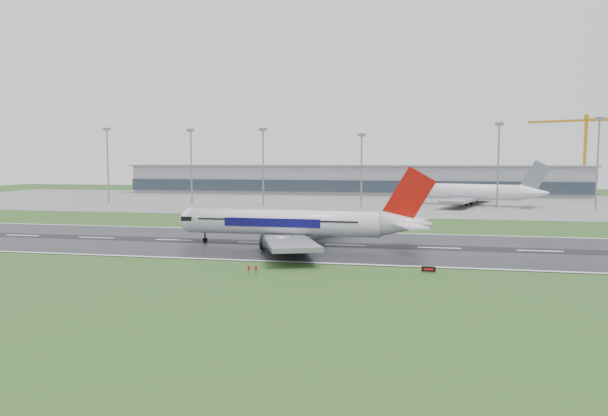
# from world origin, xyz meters

# --- Properties ---
(ground) EXTENTS (520.00, 520.00, 0.00)m
(ground) POSITION_xyz_m (0.00, 0.00, 0.00)
(ground) COLOR #24471A
(ground) RESTS_ON ground
(runway) EXTENTS (400.00, 45.00, 0.10)m
(runway) POSITION_xyz_m (0.00, 0.00, 0.05)
(runway) COLOR black
(runway) RESTS_ON ground
(apron) EXTENTS (400.00, 130.00, 0.08)m
(apron) POSITION_xyz_m (0.00, 125.00, 0.04)
(apron) COLOR slate
(apron) RESTS_ON ground
(terminal) EXTENTS (240.00, 36.00, 15.00)m
(terminal) POSITION_xyz_m (0.00, 185.00, 7.50)
(terminal) COLOR gray
(terminal) RESTS_ON ground
(main_airliner) EXTENTS (56.81, 54.19, 16.51)m
(main_airliner) POSITION_xyz_m (10.38, -2.02, 8.35)
(main_airliner) COLOR silver
(main_airliner) RESTS_ON runway
(parked_airliner) EXTENTS (75.16, 72.48, 17.77)m
(parked_airliner) POSITION_xyz_m (56.44, 116.68, 8.96)
(parked_airliner) COLOR white
(parked_airliner) RESTS_ON apron
(tower_crane) EXTENTS (40.32, 19.37, 42.58)m
(tower_crane) POSITION_xyz_m (123.99, 200.00, 21.29)
(tower_crane) COLOR orange
(tower_crane) RESTS_ON ground
(runway_sign) EXTENTS (2.31, 0.46, 1.04)m
(runway_sign) POSITION_xyz_m (37.02, -26.35, 0.52)
(runway_sign) COLOR black
(runway_sign) RESTS_ON ground
(floodmast_0) EXTENTS (0.64, 0.64, 31.21)m
(floodmast_0) POSITION_xyz_m (-95.62, 100.00, 15.60)
(floodmast_0) COLOR gray
(floodmast_0) RESTS_ON ground
(floodmast_1) EXTENTS (0.64, 0.64, 30.34)m
(floodmast_1) POSITION_xyz_m (-57.21, 100.00, 15.17)
(floodmast_1) COLOR gray
(floodmast_1) RESTS_ON ground
(floodmast_2) EXTENTS (0.64, 0.64, 30.30)m
(floodmast_2) POSITION_xyz_m (-25.96, 100.00, 15.15)
(floodmast_2) COLOR gray
(floodmast_2) RESTS_ON ground
(floodmast_3) EXTENTS (0.64, 0.64, 27.78)m
(floodmast_3) POSITION_xyz_m (14.20, 100.00, 13.89)
(floodmast_3) COLOR gray
(floodmast_3) RESTS_ON ground
(floodmast_4) EXTENTS (0.64, 0.64, 31.41)m
(floodmast_4) POSITION_xyz_m (65.68, 100.00, 15.70)
(floodmast_4) COLOR gray
(floodmast_4) RESTS_ON ground
(floodmast_5) EXTENTS (0.64, 0.64, 32.94)m
(floodmast_5) POSITION_xyz_m (100.25, 100.00, 16.47)
(floodmast_5) COLOR gray
(floodmast_5) RESTS_ON ground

